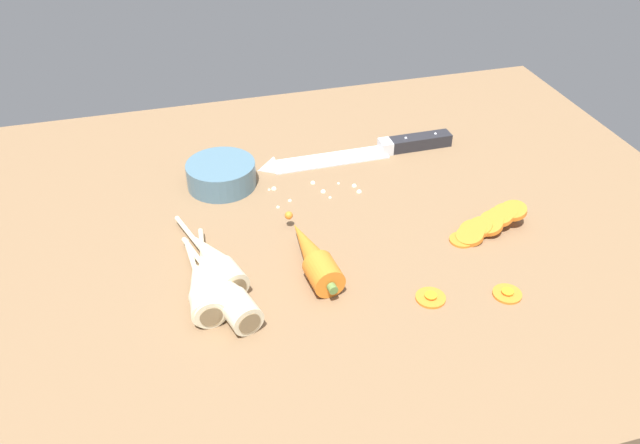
# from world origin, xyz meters

# --- Properties ---
(ground_plane) EXTENTS (1.20, 0.90, 0.04)m
(ground_plane) POSITION_xyz_m (0.00, 0.00, -0.02)
(ground_plane) COLOR brown
(chefs_knife) EXTENTS (0.35, 0.05, 0.04)m
(chefs_knife) POSITION_xyz_m (0.11, 0.17, 0.01)
(chefs_knife) COLOR silver
(chefs_knife) RESTS_ON ground_plane
(whole_carrot) EXTENTS (0.05, 0.18, 0.04)m
(whole_carrot) POSITION_xyz_m (-0.03, -0.10, 0.02)
(whole_carrot) COLOR orange
(whole_carrot) RESTS_ON ground_plane
(parsnip_front) EXTENTS (0.05, 0.17, 0.04)m
(parsnip_front) POSITION_xyz_m (-0.18, -0.12, 0.02)
(parsnip_front) COLOR beige
(parsnip_front) RESTS_ON ground_plane
(parsnip_mid_left) EXTENTS (0.08, 0.20, 0.04)m
(parsnip_mid_left) POSITION_xyz_m (-0.16, -0.14, 0.02)
(parsnip_mid_left) COLOR beige
(parsnip_mid_left) RESTS_ON ground_plane
(parsnip_mid_right) EXTENTS (0.05, 0.19, 0.04)m
(parsnip_mid_right) POSITION_xyz_m (-0.18, -0.12, 0.02)
(parsnip_mid_right) COLOR beige
(parsnip_mid_right) RESTS_ON ground_plane
(parsnip_back) EXTENTS (0.08, 0.19, 0.04)m
(parsnip_back) POSITION_xyz_m (-0.16, -0.07, 0.02)
(parsnip_back) COLOR beige
(parsnip_back) RESTS_ON ground_plane
(carrot_slice_stack) EXTENTS (0.13, 0.06, 0.04)m
(carrot_slice_stack) POSITION_xyz_m (0.23, -0.09, 0.01)
(carrot_slice_stack) COLOR orange
(carrot_slice_stack) RESTS_ON ground_plane
(carrot_slice_stray_near) EXTENTS (0.04, 0.04, 0.01)m
(carrot_slice_stray_near) POSITION_xyz_m (0.10, -0.20, 0.00)
(carrot_slice_stray_near) COLOR orange
(carrot_slice_stray_near) RESTS_ON ground_plane
(carrot_slice_stray_mid) EXTENTS (0.04, 0.04, 0.01)m
(carrot_slice_stray_mid) POSITION_xyz_m (0.19, -0.22, 0.00)
(carrot_slice_stray_mid) COLOR orange
(carrot_slice_stray_mid) RESTS_ON ground_plane
(prep_bowl) EXTENTS (0.11, 0.11, 0.04)m
(prep_bowl) POSITION_xyz_m (-0.12, 0.14, 0.02)
(prep_bowl) COLOR slate
(prep_bowl) RESTS_ON ground_plane
(mince_crumbs) EXTENTS (0.16, 0.12, 0.01)m
(mince_crumbs) POSITION_xyz_m (0.02, 0.10, 0.00)
(mince_crumbs) COLOR silver
(mince_crumbs) RESTS_ON ground_plane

